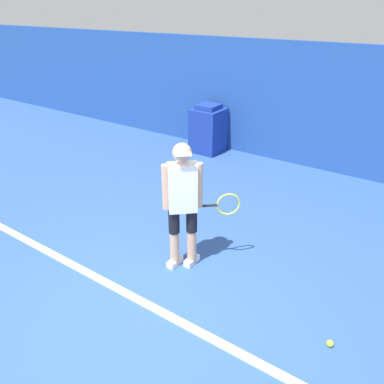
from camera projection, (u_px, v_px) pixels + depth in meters
name	position (u px, v px, depth m)	size (l,w,h in m)	color
ground_plane	(139.00, 315.00, 4.09)	(24.00, 24.00, 0.00)	#2D5193
back_wall	(311.00, 107.00, 7.35)	(24.00, 0.10, 2.42)	#234C99
court_baseline	(149.00, 305.00, 4.22)	(21.60, 0.10, 0.01)	white
tennis_player	(184.00, 202.00, 4.48)	(0.73, 0.68, 1.66)	tan
tennis_ball	(330.00, 343.00, 3.71)	(0.07, 0.07, 0.07)	#D1E533
covered_chair	(208.00, 129.00, 8.40)	(0.64, 0.67, 1.07)	navy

